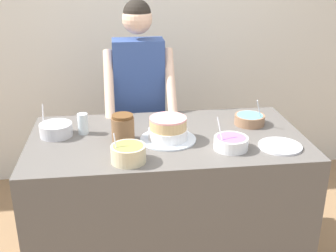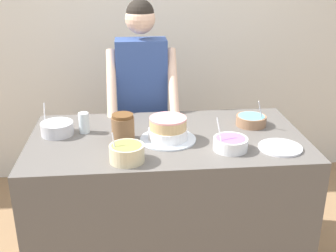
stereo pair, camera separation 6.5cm
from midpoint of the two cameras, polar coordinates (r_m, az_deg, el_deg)
wall_back at (r=3.67m, az=-1.75°, el=12.42°), size 10.00×0.05×2.60m
counter at (r=2.62m, az=0.61°, el=-11.05°), size 1.56×0.83×0.95m
person_baker at (r=2.94m, az=-2.90°, el=4.44°), size 0.47×0.45×1.65m
cake at (r=2.32m, az=0.87°, el=-0.55°), size 0.31×0.31×0.13m
frosting_bowl_white at (r=2.48m, az=-14.06°, el=-0.25°), size 0.18×0.18×0.18m
frosting_bowl_olive at (r=2.09m, az=-4.71°, el=-3.61°), size 0.17×0.17×0.15m
frosting_bowl_purple at (r=2.24m, az=9.28°, el=-2.32°), size 0.18×0.18×0.18m
frosting_bowl_blue at (r=2.60m, az=11.91°, el=0.81°), size 0.18×0.18×0.18m
drinking_glass at (r=2.47m, az=-10.58°, el=0.43°), size 0.06×0.06×0.12m
ceramic_plate at (r=2.33m, az=15.74°, el=-2.84°), size 0.23×0.23×0.01m
stoneware_jar at (r=2.33m, az=-5.32°, el=-0.20°), size 0.13×0.13×0.15m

